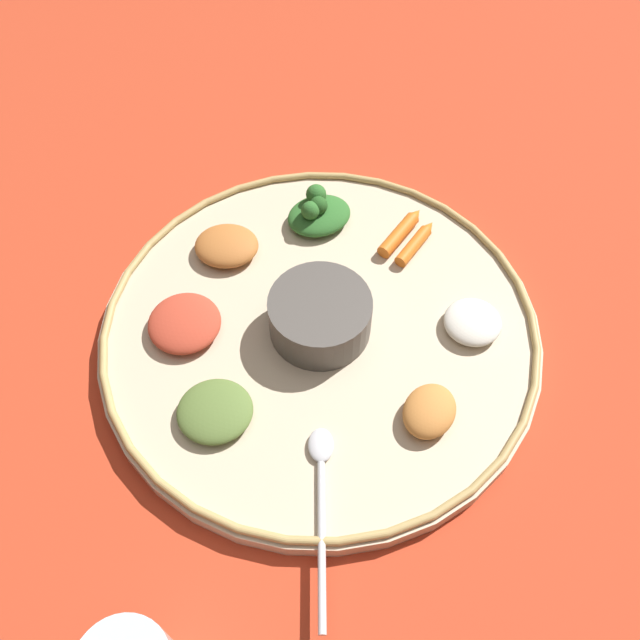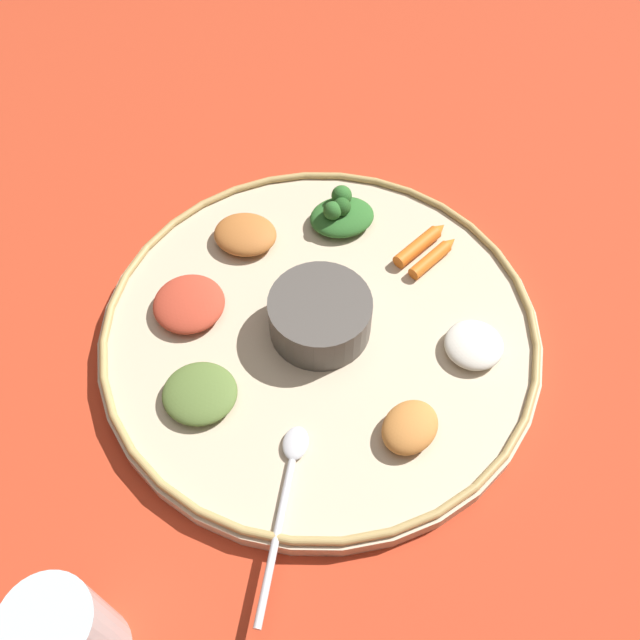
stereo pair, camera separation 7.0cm
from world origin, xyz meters
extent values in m
plane|color=#B7381E|center=(0.00, 0.00, 0.00)|extent=(2.40, 2.40, 0.00)
cylinder|color=#C6B293|center=(0.00, 0.00, 0.01)|extent=(0.45, 0.45, 0.02)
torus|color=tan|center=(0.00, 0.00, 0.02)|extent=(0.45, 0.45, 0.01)
cylinder|color=#4C4742|center=(0.00, 0.00, 0.04)|extent=(0.10, 0.10, 0.05)
cylinder|color=maroon|center=(0.00, 0.00, 0.06)|extent=(0.09, 0.09, 0.01)
ellipsoid|color=silver|center=(0.11, 0.07, 0.02)|extent=(0.04, 0.04, 0.01)
cylinder|color=silver|center=(0.19, 0.11, 0.02)|extent=(0.13, 0.08, 0.01)
ellipsoid|color=#2D6628|center=(-0.13, -0.07, 0.03)|extent=(0.09, 0.09, 0.02)
sphere|color=#2D6628|center=(-0.14, -0.09, 0.05)|extent=(0.02, 0.02, 0.02)
sphere|color=#23511E|center=(-0.13, -0.07, 0.05)|extent=(0.02, 0.02, 0.02)
sphere|color=#385623|center=(-0.14, -0.09, 0.05)|extent=(0.02, 0.02, 0.02)
sphere|color=#2D6628|center=(-0.12, -0.08, 0.05)|extent=(0.02, 0.02, 0.02)
cylinder|color=orange|center=(-0.14, 0.04, 0.03)|extent=(0.06, 0.02, 0.01)
cone|color=orange|center=(-0.18, 0.04, 0.03)|extent=(0.02, 0.01, 0.01)
cylinder|color=orange|center=(-0.15, 0.02, 0.03)|extent=(0.06, 0.02, 0.02)
cone|color=orange|center=(-0.19, 0.02, 0.03)|extent=(0.02, 0.02, 0.01)
ellipsoid|color=silver|center=(-0.08, 0.13, 0.03)|extent=(0.07, 0.07, 0.02)
ellipsoid|color=#567033|center=(0.14, -0.04, 0.03)|extent=(0.10, 0.10, 0.02)
ellipsoid|color=#B2662D|center=(-0.04, -0.14, 0.03)|extent=(0.09, 0.09, 0.02)
ellipsoid|color=#B73D28|center=(0.07, -0.12, 0.03)|extent=(0.11, 0.11, 0.02)
ellipsoid|color=#C67A38|center=(0.04, 0.14, 0.03)|extent=(0.06, 0.05, 0.02)
camera|label=1|loc=(0.34, 0.20, 0.61)|focal=38.84mm
camera|label=2|loc=(0.30, 0.25, 0.61)|focal=38.84mm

